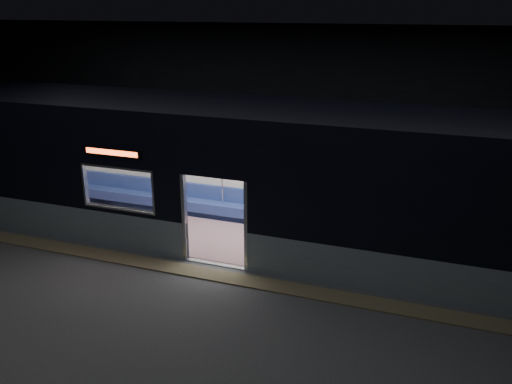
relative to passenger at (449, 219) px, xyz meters
The scene contains 7 objects.
station_floor 6.03m from the passenger, 143.54° to the right, with size 24.00×14.00×0.01m, color #47494C.
station_envelope 6.61m from the passenger, 143.54° to the right, with size 24.00×14.00×5.00m.
tactile_strip 5.72m from the passenger, 148.02° to the right, with size 22.80×0.50×0.03m, color #8C7F59.
metro_car 5.01m from the passenger, 168.20° to the right, with size 18.00×3.04×3.35m.
passenger is the anchor object (origin of this frame).
handbag 0.28m from the passenger, 99.10° to the right, with size 0.30×0.25×0.15m, color black.
transit_map 3.32m from the passenger, behind, with size 0.89×0.03×0.58m, color white.
Camera 1 is at (4.61, -8.90, 5.50)m, focal length 38.00 mm.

